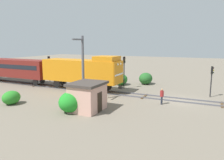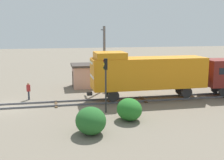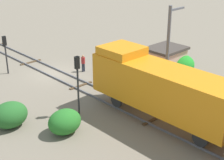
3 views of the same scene
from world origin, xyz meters
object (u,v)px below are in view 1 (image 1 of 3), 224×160
Objects in this scene: traffic_signal_far at (49,64)px; worker_near_track at (162,95)px; locomotive at (83,70)px; traffic_signal_mid at (124,67)px; relay_hut at (88,96)px; worker_by_signal at (86,91)px; traffic_signal_near at (212,76)px; passenger_car_leading at (13,67)px; catenary_mast at (83,67)px.

worker_near_track is (-6.00, -20.29, -1.93)m from traffic_signal_far.
traffic_signal_mid is at bearing -54.06° from locomotive.
locomotive reaches higher than relay_hut.
traffic_signal_mid is 2.66× the size of worker_by_signal.
traffic_signal_near is at bearing -90.92° from traffic_signal_far.
traffic_signal_near is 11.27m from traffic_signal_mid.
passenger_car_leading is at bearing 68.13° from relay_hut.
relay_hut is at bearing 135.29° from traffic_signal_near.
traffic_signal_mid is 1.07× the size of traffic_signal_far.
traffic_signal_near is at bearing 128.63° from worker_near_track.
catenary_mast is at bearing 97.83° from worker_by_signal.
passenger_car_leading is 5.69m from traffic_signal_far.
locomotive is at bearing 125.94° from traffic_signal_mid.
traffic_signal_near reaches higher than worker_by_signal.
worker_near_track is at bearing -171.09° from worker_by_signal.
traffic_signal_near reaches higher than relay_hut.
passenger_car_leading is 3.78× the size of traffic_signal_near.
traffic_signal_mid is at bearing -90.84° from traffic_signal_far.
catenary_mast is (-2.67, 8.06, 2.83)m from worker_near_track.
traffic_signal_far reaches higher than traffic_signal_near.
traffic_signal_near is 1.06× the size of relay_hut.
locomotive is 11.73m from worker_near_track.
catenary_mast reaches higher than worker_near_track.
traffic_signal_far reaches higher than worker_near_track.
worker_near_track is 8.43m from worker_by_signal.
passenger_car_leading reaches higher than relay_hut.
worker_by_signal is (-4.20, -3.11, -1.78)m from locomotive.
traffic_signal_mid reaches higher than traffic_signal_far.
passenger_car_leading is at bearing -107.53° from worker_near_track.
worker_by_signal is at bearing 119.97° from traffic_signal_near.
locomotive is at bearing 101.35° from traffic_signal_near.
traffic_signal_far is at bearing 54.67° from catenary_mast.
traffic_signal_far reaches higher than passenger_car_leading.
locomotive is 6.82× the size of worker_by_signal.
traffic_signal_far is 18.16m from relay_hut.
passenger_car_leading is 29.45m from traffic_signal_near.
catenary_mast is (-5.07, -16.62, 1.31)m from passenger_car_leading.
catenary_mast reaches higher than relay_hut.
passenger_car_leading is 3.09× the size of traffic_signal_mid.
traffic_signal_near is 14.90m from worker_by_signal.
relay_hut is (-10.90, -0.66, -1.74)m from traffic_signal_mid.
worker_near_track is 0.49× the size of relay_hut.
catenary_mast reaches higher than locomotive.
relay_hut is at bearing -61.58° from worker_near_track.
worker_by_signal is at bearing 34.14° from relay_hut.
traffic_signal_mid is 2.66× the size of worker_near_track.
catenary_mast is (-0.87, -0.17, 2.83)m from worker_by_signal.
traffic_signal_mid is at bearing 3.46° from relay_hut.
worker_near_track is 7.88m from relay_hut.
traffic_signal_near is (3.20, -15.94, -0.18)m from locomotive.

